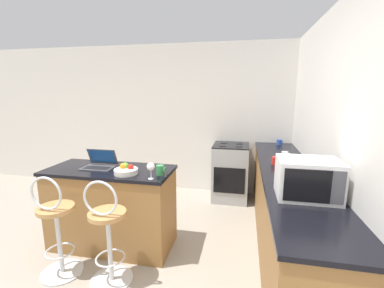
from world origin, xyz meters
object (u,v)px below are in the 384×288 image
object	(u,v)px
bar_stool_far	(108,234)
wine_glass_short	(151,167)
mug_green	(160,170)
bar_stool_near	(56,228)
stove_range	(230,172)
mug_blue	(279,142)
fruit_bowl	(126,170)
laptop	(100,163)
mug_white	(285,155)
microwave	(308,179)
mug_red	(276,161)

from	to	relation	value
bar_stool_far	wine_glass_short	xyz separation A→B (m)	(0.31, 0.34, 0.56)
mug_green	bar_stool_near	bearing A→B (deg)	-151.76
bar_stool_near	stove_range	bearing A→B (deg)	55.07
stove_range	mug_blue	distance (m)	0.94
mug_green	fruit_bowl	size ratio (longest dim) A/B	0.41
laptop	mug_white	distance (m)	2.28
bar_stool_near	mug_blue	distance (m)	3.33
bar_stool_near	laptop	xyz separation A→B (m)	(0.13, 0.61, 0.49)
bar_stool_far	mug_blue	distance (m)	2.99
bar_stool_near	mug_blue	size ratio (longest dim) A/B	11.08
wine_glass_short	fruit_bowl	world-z (taller)	wine_glass_short
bar_stool_near	mug_white	bearing A→B (deg)	32.14
microwave	bar_stool_near	bearing A→B (deg)	-175.69
mug_red	fruit_bowl	size ratio (longest dim) A/B	0.41
mug_red	mug_green	bearing A→B (deg)	-151.94
laptop	microwave	world-z (taller)	microwave
wine_glass_short	bar_stool_near	bearing A→B (deg)	-158.21
wine_glass_short	laptop	bearing A→B (deg)	159.56
microwave	mug_red	world-z (taller)	microwave
bar_stool_near	mug_white	xyz separation A→B (m)	(2.26, 1.42, 0.49)
microwave	mug_blue	world-z (taller)	microwave
bar_stool_far	microwave	xyz separation A→B (m)	(1.71, 0.17, 0.60)
mug_white	bar_stool_far	bearing A→B (deg)	-140.46
bar_stool_far	laptop	world-z (taller)	laptop
mug_green	bar_stool_far	bearing A→B (deg)	-126.66
laptop	mug_red	distance (m)	2.05
stove_range	mug_blue	bearing A→B (deg)	11.78
microwave	mug_green	bearing A→B (deg)	166.93
bar_stool_far	mug_red	bearing A→B (deg)	35.69
bar_stool_far	fruit_bowl	bearing A→B (deg)	90.86
stove_range	bar_stool_near	bearing A→B (deg)	-124.93
bar_stool_far	stove_range	distance (m)	2.41
fruit_bowl	mug_red	bearing A→B (deg)	23.45
mug_white	fruit_bowl	bearing A→B (deg)	-150.54
bar_stool_far	mug_blue	world-z (taller)	bar_stool_far
laptop	bar_stool_far	bearing A→B (deg)	-56.19
bar_stool_near	fruit_bowl	world-z (taller)	fruit_bowl
mug_white	microwave	bearing A→B (deg)	-90.50
bar_stool_far	mug_red	xyz separation A→B (m)	(1.57, 1.13, 0.49)
bar_stool_near	microwave	size ratio (longest dim) A/B	2.20
bar_stool_far	mug_green	world-z (taller)	bar_stool_far
bar_stool_far	fruit_bowl	xyz separation A→B (m)	(-0.01, 0.44, 0.48)
laptop	mug_blue	bearing A→B (deg)	38.92
stove_range	laptop	bearing A→B (deg)	-131.37
bar_stool_near	mug_green	xyz separation A→B (m)	(0.90, 0.48, 0.49)
microwave	stove_range	xyz separation A→B (m)	(-0.71, 2.03, -0.63)
bar_stool_far	fruit_bowl	size ratio (longest dim) A/B	4.20
bar_stool_near	bar_stool_far	distance (m)	0.54
microwave	mug_white	bearing A→B (deg)	89.50
mug_green	fruit_bowl	distance (m)	0.37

